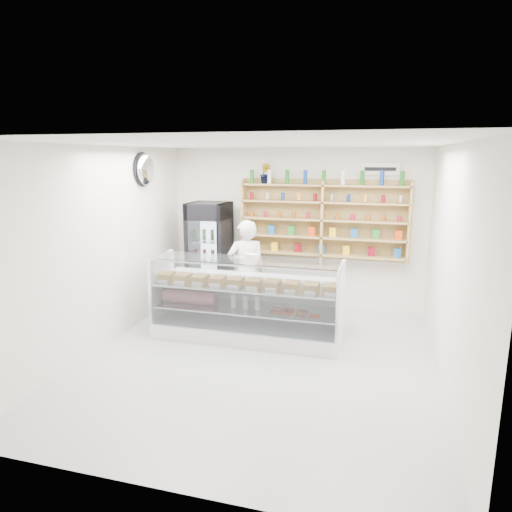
% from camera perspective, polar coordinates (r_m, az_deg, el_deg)
% --- Properties ---
extents(room, '(5.00, 5.00, 5.00)m').
position_cam_1_polar(room, '(5.72, 0.29, -0.27)').
color(room, '#ADAEB2').
rests_on(room, ground).
extents(display_counter, '(2.77, 0.83, 1.21)m').
position_cam_1_polar(display_counter, '(6.81, -1.16, -7.52)').
color(display_counter, white).
rests_on(display_counter, floor).
extents(shop_worker, '(0.72, 0.62, 1.68)m').
position_cam_1_polar(shop_worker, '(7.35, -1.23, -1.93)').
color(shop_worker, silver).
rests_on(shop_worker, floor).
extents(drinks_cooler, '(0.68, 0.66, 1.88)m').
position_cam_1_polar(drinks_cooler, '(8.08, -5.81, 0.05)').
color(drinks_cooler, black).
rests_on(drinks_cooler, floor).
extents(wall_shelving, '(2.84, 0.28, 1.33)m').
position_cam_1_polar(wall_shelving, '(7.86, 8.32, 4.47)').
color(wall_shelving, tan).
rests_on(wall_shelving, back_wall).
extents(potted_plant, '(0.21, 0.18, 0.34)m').
position_cam_1_polar(potted_plant, '(7.98, 1.18, 10.28)').
color(potted_plant, '#1E6626').
rests_on(potted_plant, wall_shelving).
extents(security_mirror, '(0.15, 0.50, 0.50)m').
position_cam_1_polar(security_mirror, '(7.53, -13.62, 10.47)').
color(security_mirror, silver).
rests_on(security_mirror, left_wall).
extents(wall_sign, '(0.62, 0.03, 0.20)m').
position_cam_1_polar(wall_sign, '(7.86, 15.27, 10.44)').
color(wall_sign, white).
rests_on(wall_sign, back_wall).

